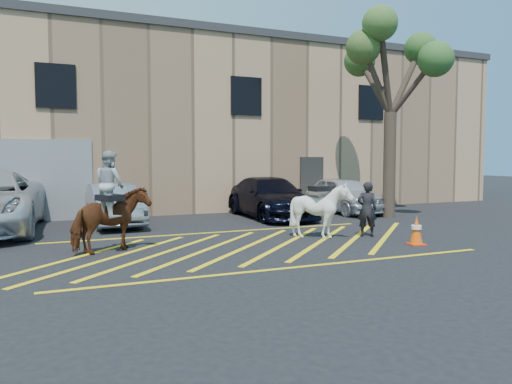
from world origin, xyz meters
name	(u,v)px	position (x,y,z in m)	size (l,w,h in m)	color
ground	(243,245)	(0.00, 0.00, 0.00)	(90.00, 90.00, 0.00)	black
car_silver_sedan	(114,205)	(-2.43, 5.00, 0.66)	(1.40, 4.03, 1.33)	gray
car_blue_suv	(270,197)	(3.09, 4.90, 0.73)	(2.03, 5.00, 1.45)	black
car_white_suv	(344,195)	(6.43, 5.18, 0.71)	(1.68, 4.17, 1.42)	silver
handler	(367,209)	(3.65, -0.14, 0.76)	(0.55, 0.36, 1.52)	black
warehouse	(145,126)	(-0.01, 11.99, 3.65)	(32.42, 10.20, 7.30)	tan
hatching_zone	(247,247)	(0.00, -0.30, 0.01)	(12.60, 5.12, 0.01)	yellow
mounted_bay	(110,212)	(-3.14, 0.30, 0.94)	(1.94, 1.45, 2.34)	#5F3216
saddled_white	(321,210)	(2.32, 0.09, 0.77)	(1.26, 1.40, 1.51)	white
traffic_cone	(416,230)	(4.00, -1.71, 0.37)	(0.44, 0.44, 0.73)	#F7330A
tree	(391,59)	(7.04, 3.19, 5.69)	(3.99, 4.37, 7.31)	#4E392F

